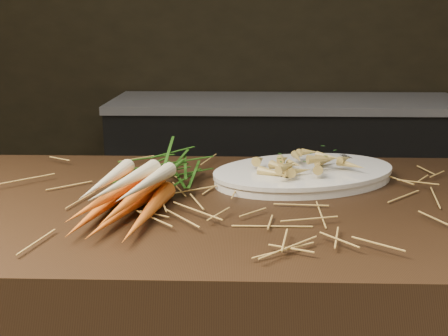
# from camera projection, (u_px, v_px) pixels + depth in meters

# --- Properties ---
(back_counter) EXTENTS (1.82, 0.62, 0.84)m
(back_counter) POSITION_uv_depth(u_px,v_px,m) (286.00, 177.00, 3.00)
(back_counter) COLOR black
(back_counter) RESTS_ON ground
(straw_bedding) EXTENTS (1.40, 0.60, 0.02)m
(straw_bedding) POSITION_uv_depth(u_px,v_px,m) (211.00, 195.00, 1.07)
(straw_bedding) COLOR #A18737
(straw_bedding) RESTS_ON main_counter
(root_veg_bunch) EXTENTS (0.23, 0.50, 0.09)m
(root_veg_bunch) POSITION_uv_depth(u_px,v_px,m) (152.00, 175.00, 1.07)
(root_veg_bunch) COLOR #D15C11
(root_veg_bunch) RESTS_ON main_counter
(serving_platter) EXTENTS (0.47, 0.40, 0.02)m
(serving_platter) POSITION_uv_depth(u_px,v_px,m) (304.00, 175.00, 1.20)
(serving_platter) COLOR white
(serving_platter) RESTS_ON main_counter
(roasted_veg_heap) EXTENTS (0.23, 0.21, 0.04)m
(roasted_veg_heap) POSITION_uv_depth(u_px,v_px,m) (305.00, 161.00, 1.19)
(roasted_veg_heap) COLOR olive
(roasted_veg_heap) RESTS_ON serving_platter
(serving_fork) EXTENTS (0.06, 0.15, 0.00)m
(serving_fork) POSITION_uv_depth(u_px,v_px,m) (365.00, 166.00, 1.23)
(serving_fork) COLOR silver
(serving_fork) RESTS_ON serving_platter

